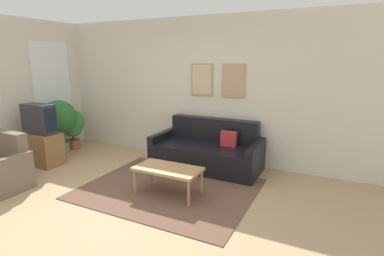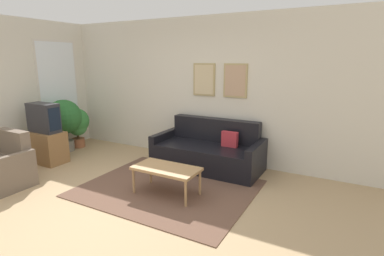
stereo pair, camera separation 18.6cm
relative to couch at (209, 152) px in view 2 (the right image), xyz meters
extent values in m
plane|color=tan|center=(-0.50, -2.09, -0.29)|extent=(16.00, 16.00, 0.00)
cube|color=brown|center=(-0.15, -1.12, -0.29)|extent=(2.51, 2.00, 0.01)
cube|color=beige|center=(-0.50, 0.47, 1.06)|extent=(8.00, 0.06, 2.70)
cube|color=tan|center=(-0.31, 0.42, 1.26)|extent=(0.44, 0.03, 0.60)
cube|color=#CCB78E|center=(-0.31, 0.40, 1.26)|extent=(0.38, 0.01, 0.54)
cube|color=tan|center=(0.31, 0.42, 1.26)|extent=(0.44, 0.03, 0.60)
cube|color=tan|center=(0.31, 0.40, 1.26)|extent=(0.38, 0.01, 0.54)
cube|color=beige|center=(-3.52, -1.49, 1.06)|extent=(0.06, 8.00, 2.70)
cube|color=beige|center=(-3.48, -0.32, 1.22)|extent=(0.02, 0.99, 1.61)
cube|color=white|center=(-3.48, -0.32, 1.22)|extent=(0.02, 0.91, 1.53)
cube|color=black|center=(0.00, -0.05, -0.08)|extent=(1.68, 0.90, 0.43)
cube|color=black|center=(0.00, 0.30, 0.35)|extent=(1.68, 0.20, 0.42)
cube|color=black|center=(-0.90, -0.05, -0.01)|extent=(0.12, 0.90, 0.57)
cube|color=black|center=(0.90, -0.05, -0.01)|extent=(0.12, 0.90, 0.57)
cube|color=#B22D38|center=(0.37, 0.06, 0.27)|extent=(0.28, 0.10, 0.28)
cube|color=#A87F51|center=(-0.05, -1.30, 0.10)|extent=(0.95, 0.49, 0.04)
cylinder|color=#A87F51|center=(-0.49, -1.50, -0.11)|extent=(0.04, 0.04, 0.38)
cylinder|color=#A87F51|center=(0.38, -1.50, -0.11)|extent=(0.04, 0.04, 0.38)
cylinder|color=#A87F51|center=(-0.49, -1.09, -0.11)|extent=(0.04, 0.04, 0.38)
cylinder|color=#A87F51|center=(0.38, -1.09, -0.11)|extent=(0.04, 0.04, 0.38)
cube|color=olive|center=(-2.82, -1.21, 0.00)|extent=(0.71, 0.43, 0.60)
cube|color=#2D2D33|center=(-2.82, -1.21, 0.57)|extent=(0.62, 0.28, 0.54)
cube|color=#192333|center=(-2.51, -1.21, 0.57)|extent=(0.01, 0.23, 0.42)
cube|color=#6B5B4C|center=(-2.44, -2.04, 0.36)|extent=(0.66, 0.16, 0.39)
cube|color=#6B5B4C|center=(-2.06, -2.34, -0.01)|extent=(0.09, 0.76, 0.58)
cylinder|color=slate|center=(-3.12, -0.54, -0.18)|extent=(0.31, 0.31, 0.22)
cylinder|color=#51381E|center=(-3.12, -0.54, 0.04)|extent=(0.04, 0.04, 0.22)
sphere|color=#28662D|center=(-3.12, -0.54, 0.45)|extent=(0.72, 0.72, 0.72)
cylinder|color=#935638|center=(-3.11, -0.21, -0.21)|extent=(0.25, 0.25, 0.18)
cylinder|color=#51381E|center=(-3.11, -0.21, -0.06)|extent=(0.04, 0.04, 0.12)
sphere|color=#3D8442|center=(-3.11, -0.21, 0.18)|extent=(0.41, 0.41, 0.41)
cylinder|color=#935638|center=(-3.15, -0.21, -0.20)|extent=(0.28, 0.28, 0.19)
cylinder|color=#51381E|center=(-3.15, -0.21, -0.02)|extent=(0.04, 0.04, 0.17)
sphere|color=#337A38|center=(-3.15, -0.21, 0.30)|extent=(0.55, 0.55, 0.55)
camera|label=1|loc=(2.04, -4.75, 1.63)|focal=28.00mm
camera|label=2|loc=(2.20, -4.66, 1.63)|focal=28.00mm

